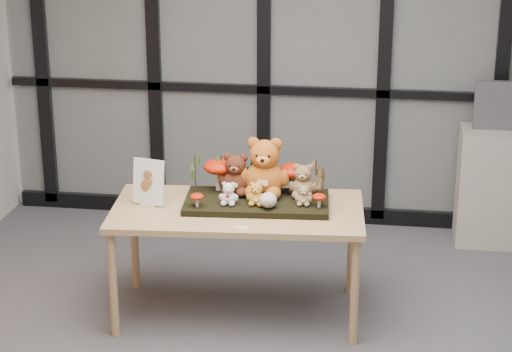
% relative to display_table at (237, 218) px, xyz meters
% --- Properties ---
extents(room_shell, '(5.00, 5.00, 5.00)m').
position_rel_display_table_xyz_m(room_shell, '(0.39, -0.83, 1.03)').
color(room_shell, '#BBB9B1').
rests_on(room_shell, floor).
extents(glass_partition, '(4.90, 0.06, 2.78)m').
position_rel_display_table_xyz_m(glass_partition, '(0.39, 1.64, 0.77)').
color(glass_partition, '#2D383F').
rests_on(glass_partition, floor).
extents(display_table, '(1.58, 0.87, 0.71)m').
position_rel_display_table_xyz_m(display_table, '(0.00, 0.00, 0.00)').
color(display_table, '#A48659').
rests_on(display_table, floor).
extents(diorama_tray, '(0.91, 0.50, 0.04)m').
position_rel_display_table_xyz_m(diorama_tray, '(0.11, 0.07, 0.09)').
color(diorama_tray, black).
rests_on(diorama_tray, display_table).
extents(bear_pooh_yellow, '(0.33, 0.30, 0.40)m').
position_rel_display_table_xyz_m(bear_pooh_yellow, '(0.14, 0.17, 0.31)').
color(bear_pooh_yellow, '#B75A1A').
rests_on(bear_pooh_yellow, diorama_tray).
extents(bear_brown_medium, '(0.23, 0.21, 0.29)m').
position_rel_display_table_xyz_m(bear_brown_medium, '(-0.04, 0.16, 0.25)').
color(bear_brown_medium, '#4B2012').
rests_on(bear_brown_medium, diorama_tray).
extents(bear_tan_back, '(0.19, 0.17, 0.23)m').
position_rel_display_table_xyz_m(bear_tan_back, '(0.38, 0.16, 0.22)').
color(bear_tan_back, olive).
rests_on(bear_tan_back, diorama_tray).
extents(bear_small_yellow, '(0.13, 0.12, 0.16)m').
position_rel_display_table_xyz_m(bear_small_yellow, '(0.12, -0.02, 0.18)').
color(bear_small_yellow, orange).
rests_on(bear_small_yellow, diorama_tray).
extents(bear_white_bow, '(0.13, 0.12, 0.16)m').
position_rel_display_table_xyz_m(bear_white_bow, '(-0.05, -0.03, 0.18)').
color(bear_white_bow, white).
rests_on(bear_white_bow, diorama_tray).
extents(bear_beige_small, '(0.11, 0.10, 0.14)m').
position_rel_display_table_xyz_m(bear_beige_small, '(0.40, 0.02, 0.17)').
color(bear_beige_small, '#998052').
rests_on(bear_beige_small, diorama_tray).
extents(plush_cream_hedgehog, '(0.08, 0.08, 0.10)m').
position_rel_display_table_xyz_m(plush_cream_hedgehog, '(0.20, -0.06, 0.16)').
color(plush_cream_hedgehog, beige).
rests_on(plush_cream_hedgehog, diorama_tray).
extents(mushroom_back_left, '(0.19, 0.19, 0.22)m').
position_rel_display_table_xyz_m(mushroom_back_left, '(-0.15, 0.21, 0.21)').
color(mushroom_back_left, '#A81A05').
rests_on(mushroom_back_left, diorama_tray).
extents(mushroom_back_right, '(0.18, 0.18, 0.20)m').
position_rel_display_table_xyz_m(mushroom_back_right, '(0.31, 0.23, 0.21)').
color(mushroom_back_right, '#A81A05').
rests_on(mushroom_back_right, diorama_tray).
extents(mushroom_front_left, '(0.08, 0.08, 0.09)m').
position_rel_display_table_xyz_m(mushroom_front_left, '(-0.23, -0.10, 0.15)').
color(mushroom_front_left, '#A81A05').
rests_on(mushroom_front_left, diorama_tray).
extents(mushroom_front_right, '(0.08, 0.08, 0.09)m').
position_rel_display_table_xyz_m(mushroom_front_right, '(0.50, -0.01, 0.15)').
color(mushroom_front_right, '#A81A05').
rests_on(mushroom_front_right, diorama_tray).
extents(sprig_green_far_left, '(0.05, 0.05, 0.24)m').
position_rel_display_table_xyz_m(sprig_green_far_left, '(-0.29, 0.15, 0.23)').
color(sprig_green_far_left, '#163C0D').
rests_on(sprig_green_far_left, diorama_tray).
extents(sprig_green_mid_left, '(0.05, 0.05, 0.23)m').
position_rel_display_table_xyz_m(sprig_green_mid_left, '(-0.14, 0.21, 0.22)').
color(sprig_green_mid_left, '#163C0D').
rests_on(sprig_green_mid_left, diorama_tray).
extents(sprig_dry_far_right, '(0.05, 0.05, 0.24)m').
position_rel_display_table_xyz_m(sprig_dry_far_right, '(0.46, 0.19, 0.22)').
color(sprig_dry_far_right, brown).
rests_on(sprig_dry_far_right, diorama_tray).
extents(sprig_dry_mid_right, '(0.05, 0.05, 0.23)m').
position_rel_display_table_xyz_m(sprig_dry_mid_right, '(0.51, 0.08, 0.22)').
color(sprig_dry_mid_right, brown).
rests_on(sprig_dry_mid_right, diorama_tray).
extents(sprig_green_centre, '(0.05, 0.05, 0.20)m').
position_rel_display_table_xyz_m(sprig_green_centre, '(0.05, 0.23, 0.20)').
color(sprig_green_centre, '#163C0D').
rests_on(sprig_green_centre, diorama_tray).
extents(sign_holder, '(0.21, 0.09, 0.29)m').
position_rel_display_table_xyz_m(sign_holder, '(-0.54, -0.02, 0.20)').
color(sign_holder, silver).
rests_on(sign_holder, display_table).
extents(label_card, '(0.09, 0.03, 0.00)m').
position_rel_display_table_xyz_m(label_card, '(0.07, -0.30, 0.07)').
color(label_card, white).
rests_on(label_card, display_table).
extents(cabinet, '(0.65, 0.38, 0.87)m').
position_rel_display_table_xyz_m(cabinet, '(1.74, 1.41, -0.22)').
color(cabinet, '#9D978C').
rests_on(cabinet, floor).
extents(monitor, '(0.50, 0.05, 0.36)m').
position_rel_display_table_xyz_m(monitor, '(1.74, 1.42, 0.40)').
color(monitor, '#4E5056').
rests_on(monitor, cabinet).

